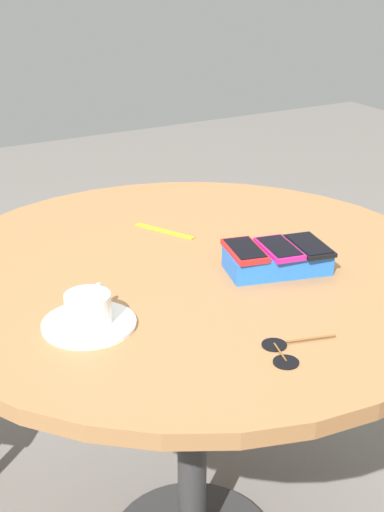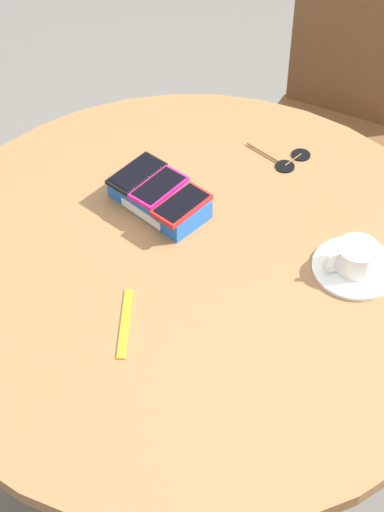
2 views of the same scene
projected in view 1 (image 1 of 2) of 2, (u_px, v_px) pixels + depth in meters
round_table at (192, 308)px, 1.53m from camera, size 1.12×1.12×0.78m
phone_box at (277, 260)px, 1.46m from camera, size 0.23×0.15×0.05m
phone_black at (309, 245)px, 1.46m from camera, size 0.09×0.14×0.01m
phone_magenta at (279, 248)px, 1.44m from camera, size 0.09×0.13×0.01m
phone_red at (245, 250)px, 1.43m from camera, size 0.09×0.13×0.01m
saucer at (89, 324)px, 1.25m from camera, size 0.17×0.17×0.01m
coffee_cup at (89, 307)px, 1.24m from camera, size 0.09×0.09×0.05m
lanyard_strap at (164, 231)px, 1.66m from camera, size 0.09×0.15×0.00m
sunglasses at (284, 352)px, 1.17m from camera, size 0.14×0.10×0.01m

